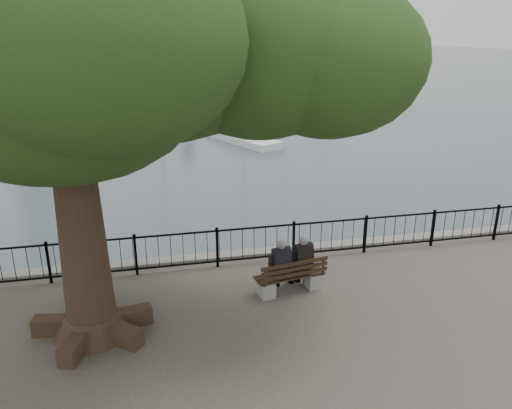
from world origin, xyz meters
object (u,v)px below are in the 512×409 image
object	(u,v)px
bench	(290,280)
person_left	(279,267)
person_right	(300,263)
lion_monument	(183,72)
tree	(108,37)

from	to	relation	value
bench	person_left	world-z (taller)	person_left
bench	person_left	distance (m)	0.43
bench	person_right	size ratio (longest dim) A/B	1.24
person_right	lion_monument	bearing A→B (deg)	88.50
tree	lion_monument	xyz separation A→B (m)	(5.04, 49.70, -4.44)
person_left	tree	size ratio (longest dim) A/B	0.13
person_left	person_right	xyz separation A→B (m)	(0.54, 0.09, 0.00)
tree	lion_monument	distance (m)	50.15
person_left	person_right	bearing A→B (deg)	9.57
lion_monument	person_left	bearing A→B (deg)	-92.14
tree	bench	bearing A→B (deg)	9.98
person_right	tree	size ratio (longest dim) A/B	0.13
bench	person_left	xyz separation A→B (m)	(-0.27, 0.05, 0.33)
person_right	tree	distance (m)	6.26
bench	tree	world-z (taller)	tree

